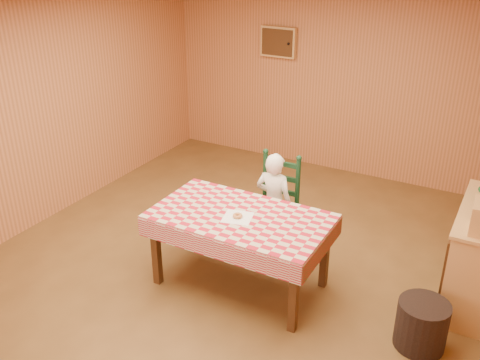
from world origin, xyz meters
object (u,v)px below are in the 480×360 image
object	(u,v)px
dining_table	(240,223)
storage_bin	(422,325)
ladder_chair	(276,206)
seated_child	(274,203)

from	to	relation	value
dining_table	storage_bin	size ratio (longest dim) A/B	3.92
ladder_chair	seated_child	world-z (taller)	seated_child
seated_child	storage_bin	world-z (taller)	seated_child
dining_table	seated_child	size ratio (longest dim) A/B	1.47
dining_table	ladder_chair	bearing A→B (deg)	90.00
dining_table	storage_bin	xyz separation A→B (m)	(1.72, -0.03, -0.48)
dining_table	seated_child	distance (m)	0.74
seated_child	storage_bin	distance (m)	1.92
dining_table	seated_child	bearing A→B (deg)	90.00
ladder_chair	seated_child	size ratio (longest dim) A/B	0.96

